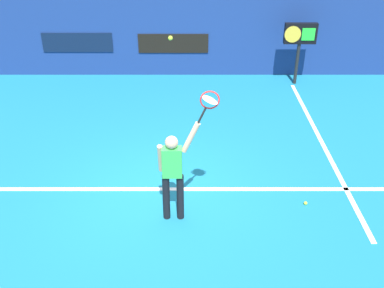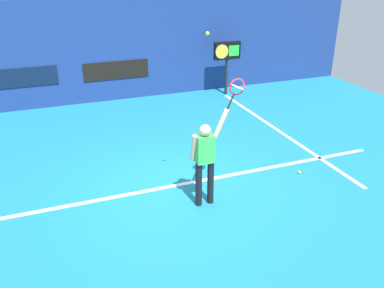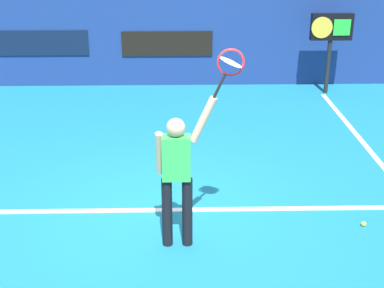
{
  "view_description": "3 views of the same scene",
  "coord_description": "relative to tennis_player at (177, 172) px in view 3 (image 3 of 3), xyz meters",
  "views": [
    {
      "loc": [
        0.59,
        -7.11,
        5.18
      ],
      "look_at": [
        0.61,
        -0.03,
        1.11
      ],
      "focal_mm": 41.19,
      "sensor_mm": 36.0,
      "label": 1
    },
    {
      "loc": [
        -2.46,
        -7.22,
        4.46
      ],
      "look_at": [
        0.24,
        -0.15,
        1.04
      ],
      "focal_mm": 38.29,
      "sensor_mm": 36.0,
      "label": 2
    },
    {
      "loc": [
        0.3,
        -6.68,
        3.79
      ],
      "look_at": [
        0.45,
        -0.17,
        1.11
      ],
      "focal_mm": 50.77,
      "sensor_mm": 36.0,
      "label": 3
    }
  ],
  "objects": [
    {
      "name": "sponsor_banner_center",
      "position": [
        -0.26,
        7.19,
        0.03
      ],
      "size": [
        2.2,
        0.03,
        0.6
      ],
      "primitive_type": "cube",
      "color": "black"
    },
    {
      "name": "ground_plane",
      "position": [
        -0.26,
        0.79,
        -1.01
      ],
      "size": [
        18.0,
        18.0,
        0.0
      ],
      "primitive_type": "plane",
      "color": "teal"
    },
    {
      "name": "spare_ball",
      "position": [
        2.49,
        0.37,
        -0.98
      ],
      "size": [
        0.07,
        0.07,
        0.07
      ],
      "primitive_type": "sphere",
      "color": "#CCE033",
      "rests_on": "ground_plane"
    },
    {
      "name": "tennis_racket",
      "position": [
        0.6,
        -0.0,
        1.3
      ],
      "size": [
        0.41,
        0.27,
        0.62
      ],
      "color": "black"
    },
    {
      "name": "tennis_player",
      "position": [
        0.0,
        0.0,
        0.0
      ],
      "size": [
        0.72,
        0.31,
        1.96
      ],
      "color": "black",
      "rests_on": "ground_plane"
    },
    {
      "name": "court_baseline",
      "position": [
        -0.26,
        0.86,
        -1.0
      ],
      "size": [
        10.0,
        0.1,
        0.01
      ],
      "primitive_type": "cube",
      "color": "white",
      "rests_on": "ground_plane"
    },
    {
      "name": "sponsor_banner_portside",
      "position": [
        -3.26,
        7.19,
        0.06
      ],
      "size": [
        2.2,
        0.03,
        0.6
      ],
      "primitive_type": "cube",
      "color": "#0C1933"
    },
    {
      "name": "back_wall",
      "position": [
        -0.26,
        7.31,
        0.68
      ],
      "size": [
        18.0,
        0.2,
        3.38
      ],
      "primitive_type": "cube",
      "color": "navy",
      "rests_on": "ground_plane"
    },
    {
      "name": "scoreboard_clock",
      "position": [
        3.51,
        6.48,
        0.46
      ],
      "size": [
        0.96,
        0.2,
        1.87
      ],
      "color": "black",
      "rests_on": "ground_plane"
    },
    {
      "name": "court_sideline",
      "position": [
        3.42,
        2.79,
        -1.0
      ],
      "size": [
        0.1,
        7.0,
        0.01
      ],
      "primitive_type": "cube",
      "color": "white",
      "rests_on": "ground_plane"
    }
  ]
}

